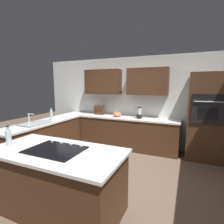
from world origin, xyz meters
The scene contains 16 objects.
ground_plane centered at (0.00, 0.00, 0.00)m, with size 14.00×14.00×0.00m, color brown.
wall_back centered at (0.07, -2.04, 1.45)m, with size 6.00×0.44×2.60m.
lower_cabinets_back centered at (0.10, -1.72, 0.43)m, with size 2.80×0.60×0.86m, color #472B19.
countertop_back centered at (0.10, -1.72, 0.88)m, with size 2.84×0.64×0.04m, color silver.
lower_cabinets_side centered at (1.82, -0.55, 0.43)m, with size 0.60×2.90×0.86m, color #472B19.
countertop_side centered at (1.82, -0.55, 0.88)m, with size 0.64×2.94×0.04m, color silver.
island_base centered at (0.21, 1.10, 0.43)m, with size 1.85×0.88×0.86m, color #472B19.
island_top centered at (0.21, 1.10, 0.88)m, with size 1.93×0.96×0.04m, color silver.
wall_oven centered at (-1.85, -1.72, 1.05)m, with size 0.80×0.66×2.09m.
sink_unit centered at (1.83, -0.05, 0.92)m, with size 0.46×0.70×0.23m.
cooktop centered at (0.21, 1.09, 0.91)m, with size 0.76×0.56×0.03m.
blender centered at (-0.25, -1.67, 1.04)m, with size 0.15×0.15×0.32m.
mixing_bowl centered at (0.40, -1.67, 0.97)m, with size 0.24×0.24×0.13m, color #CC724C.
spice_rack centered at (1.05, -1.80, 1.04)m, with size 0.29×0.11×0.28m.
dish_soap_bottle centered at (1.77, -0.53, 1.04)m, with size 0.07×0.07×0.34m.
oil_bottle centered at (0.98, 1.22, 1.02)m, with size 0.08×0.08×0.30m.
Camera 1 is at (-1.45, 2.90, 1.79)m, focal length 27.98 mm.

